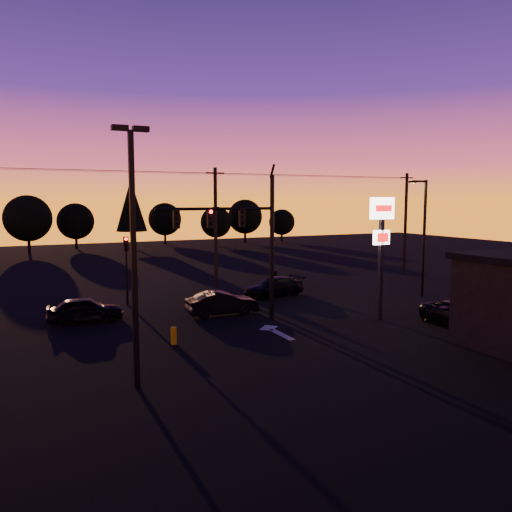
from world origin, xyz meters
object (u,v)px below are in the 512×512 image
Objects in this scene: streetlight at (423,233)px; bollard at (174,336)px; suv_parked at (461,315)px; pylon_sign at (382,232)px; car_right at (274,287)px; car_left at (85,310)px; secondary_signal at (126,260)px; parking_lot_light at (133,240)px; traffic_signal_mast at (246,232)px; car_mid at (222,303)px.

streetlight is 9.79× the size of bollard.
pylon_sign is at bearing 136.46° from suv_parked.
car_right is at bearing 104.66° from pylon_sign.
pylon_sign is 1.68× the size of car_left.
bollard is 0.17× the size of suv_parked.
secondary_signal is 0.54× the size of streetlight.
pylon_sign is 9.80m from car_right.
parking_lot_light is at bearing -158.35° from streetlight.
traffic_signal_mast is 1.26× the size of pylon_sign.
parking_lot_light is 11.19× the size of bollard.
car_left is 0.90× the size of car_right.
parking_lot_light reaches higher than pylon_sign.
parking_lot_light is 12.46m from car_mid.
parking_lot_light reaches higher than streetlight.
pylon_sign is 1.63× the size of car_mid.
pylon_sign is 16.82m from car_left.
traffic_signal_mast is 10.19m from parking_lot_light.
car_mid is at bearing 149.74° from suv_parked.
parking_lot_light is at bearing -136.63° from traffic_signal_mast.
car_left is at bearing 153.67° from traffic_signal_mast.
secondary_signal is 7.18m from car_mid.
bollard is 6.31m from car_mid.
bollard is (-18.73, -3.87, -4.01)m from streetlight.
car_right is (12.74, 2.15, -0.04)m from car_left.
streetlight is 10.88m from car_right.
secondary_signal reaches higher than car_mid.
secondary_signal reaches higher than bollard.
car_right is at bearing -8.42° from secondary_signal.
traffic_signal_mast is 7.52m from pylon_sign.
car_mid is 0.93× the size of car_right.
pylon_sign is 1.52× the size of car_right.
suv_parked is at bearing -13.52° from bollard.
pylon_sign is 0.85× the size of streetlight.
streetlight is 1.78× the size of car_right.
car_mid is at bearing 53.21° from parking_lot_light.
traffic_signal_mast is 4.85m from car_mid.
suv_parked reaches higher than car_right.
suv_parked is at bearing -51.84° from pylon_sign.
car_mid is at bearing 101.52° from traffic_signal_mast.
streetlight is at bearing 55.01° from car_right.
car_right is (12.26, 13.04, -4.62)m from parking_lot_light.
secondary_signal reaches higher than car_left.
bollard is at bearing -57.33° from car_right.
traffic_signal_mast reaches higher than streetlight.
streetlight reaches higher than pylon_sign.
streetlight reaches higher than car_left.
car_left reaches higher than car_mid.
pylon_sign is 12.65m from bollard.
car_left is (-0.48, 10.89, -4.58)m from parking_lot_light.
secondary_signal is at bearing 140.23° from pylon_sign.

